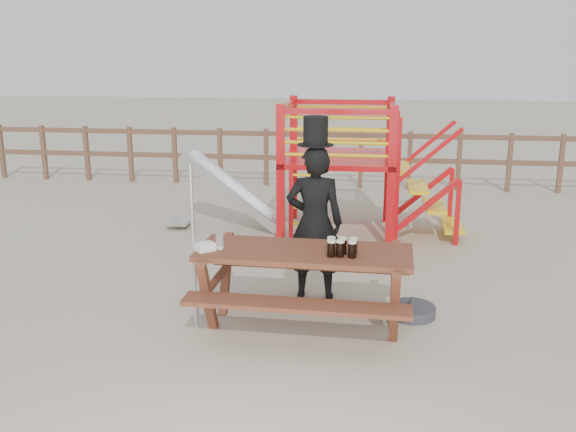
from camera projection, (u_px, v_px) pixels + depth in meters
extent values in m
plane|color=tan|center=(300.00, 325.00, 6.87)|extent=(60.00, 60.00, 0.00)
cube|color=brown|center=(337.00, 135.00, 13.29)|extent=(15.00, 0.06, 0.10)
cube|color=brown|center=(337.00, 159.00, 13.42)|extent=(15.00, 0.06, 0.10)
cube|color=brown|center=(2.00, 152.00, 14.34)|extent=(0.09, 0.09, 1.20)
cube|color=brown|center=(44.00, 153.00, 14.22)|extent=(0.09, 0.09, 1.20)
cube|color=brown|center=(87.00, 153.00, 14.10)|extent=(0.09, 0.09, 1.20)
cube|color=brown|center=(130.00, 154.00, 13.97)|extent=(0.09, 0.09, 1.20)
cube|color=brown|center=(175.00, 155.00, 13.85)|extent=(0.09, 0.09, 1.20)
cube|color=brown|center=(220.00, 156.00, 13.73)|extent=(0.09, 0.09, 1.20)
cube|color=brown|center=(266.00, 157.00, 13.60)|extent=(0.09, 0.09, 1.20)
cube|color=brown|center=(313.00, 158.00, 13.48)|extent=(0.09, 0.09, 1.20)
cube|color=brown|center=(361.00, 159.00, 13.36)|extent=(0.09, 0.09, 1.20)
cube|color=brown|center=(409.00, 161.00, 13.24)|extent=(0.09, 0.09, 1.20)
cube|color=brown|center=(459.00, 162.00, 13.11)|extent=(0.09, 0.09, 1.20)
cube|color=brown|center=(509.00, 163.00, 12.99)|extent=(0.09, 0.09, 1.20)
cube|color=brown|center=(561.00, 164.00, 12.87)|extent=(0.09, 0.09, 1.20)
cube|color=red|center=(281.00, 177.00, 9.35)|extent=(0.12, 0.12, 2.10)
cube|color=red|center=(391.00, 179.00, 9.16)|extent=(0.12, 0.12, 2.10)
cube|color=red|center=(294.00, 158.00, 10.89)|extent=(0.12, 0.12, 2.10)
cube|color=red|center=(389.00, 160.00, 10.69)|extent=(0.12, 0.12, 2.10)
cube|color=red|center=(339.00, 158.00, 9.98)|extent=(1.72, 1.72, 0.08)
cube|color=red|center=(337.00, 112.00, 9.01)|extent=(1.60, 0.08, 0.08)
cube|color=red|center=(342.00, 102.00, 10.54)|extent=(1.60, 0.08, 0.08)
cube|color=red|center=(288.00, 106.00, 9.87)|extent=(0.08, 1.60, 0.08)
cube|color=red|center=(393.00, 107.00, 9.68)|extent=(0.08, 1.60, 0.08)
cylinder|color=yellow|center=(336.00, 155.00, 9.17)|extent=(1.50, 0.05, 0.05)
cylinder|color=yellow|center=(341.00, 140.00, 10.70)|extent=(1.50, 0.05, 0.05)
cylinder|color=yellow|center=(336.00, 143.00, 9.12)|extent=(1.50, 0.05, 0.05)
cylinder|color=yellow|center=(341.00, 129.00, 10.66)|extent=(1.50, 0.05, 0.05)
cylinder|color=yellow|center=(336.00, 130.00, 9.08)|extent=(1.50, 0.05, 0.05)
cylinder|color=yellow|center=(342.00, 118.00, 10.61)|extent=(1.50, 0.05, 0.05)
cylinder|color=yellow|center=(337.00, 117.00, 9.03)|extent=(1.50, 0.05, 0.05)
cylinder|color=yellow|center=(342.00, 107.00, 10.56)|extent=(1.50, 0.05, 0.05)
cube|color=red|center=(291.00, 209.00, 9.30)|extent=(0.06, 0.06, 1.20)
cube|color=red|center=(316.00, 210.00, 9.26)|extent=(0.06, 0.06, 1.20)
cylinder|color=yellow|center=(303.00, 239.00, 9.40)|extent=(0.36, 0.04, 0.04)
cylinder|color=yellow|center=(303.00, 224.00, 9.34)|extent=(0.36, 0.04, 0.04)
cylinder|color=yellow|center=(303.00, 208.00, 9.27)|extent=(0.36, 0.04, 0.04)
cylinder|color=yellow|center=(303.00, 192.00, 9.21)|extent=(0.36, 0.04, 0.04)
cylinder|color=yellow|center=(303.00, 175.00, 9.15)|extent=(0.36, 0.04, 0.04)
cube|color=yellow|center=(400.00, 167.00, 9.90)|extent=(0.30, 0.90, 0.06)
cube|color=yellow|center=(417.00, 187.00, 9.94)|extent=(0.30, 0.90, 0.06)
cube|color=yellow|center=(435.00, 206.00, 9.98)|extent=(0.30, 0.90, 0.06)
cube|color=yellow|center=(452.00, 225.00, 10.03)|extent=(0.30, 0.90, 0.06)
cube|color=red|center=(427.00, 205.00, 9.54)|extent=(0.95, 0.08, 0.86)
cube|color=red|center=(422.00, 192.00, 10.40)|extent=(0.95, 0.08, 0.86)
cube|color=silver|center=(232.00, 192.00, 10.34)|extent=(1.53, 0.55, 1.21)
cube|color=silver|center=(229.00, 193.00, 10.07)|extent=(1.58, 0.04, 1.28)
cube|color=silver|center=(236.00, 186.00, 10.59)|extent=(1.58, 0.04, 1.28)
cube|color=silver|center=(180.00, 221.00, 10.59)|extent=(0.35, 0.55, 0.05)
cube|color=brown|center=(304.00, 253.00, 6.63)|extent=(2.24, 0.91, 0.06)
cube|color=brown|center=(295.00, 305.00, 6.13)|extent=(2.22, 0.39, 0.04)
cube|color=brown|center=(311.00, 264.00, 7.29)|extent=(2.22, 0.39, 0.04)
cube|color=brown|center=(217.00, 286.00, 6.89)|extent=(0.13, 1.33, 0.80)
cube|color=brown|center=(395.00, 297.00, 6.59)|extent=(0.13, 1.33, 0.80)
imported|color=black|center=(315.00, 223.00, 7.43)|extent=(0.68, 0.46, 1.82)
cube|color=#0D9346|center=(315.00, 202.00, 7.51)|extent=(0.07, 0.02, 0.42)
cylinder|color=black|center=(315.00, 145.00, 7.19)|extent=(0.41, 0.41, 0.01)
cylinder|color=black|center=(316.00, 130.00, 7.15)|extent=(0.28, 0.28, 0.32)
cube|color=white|center=(316.00, 119.00, 7.26)|extent=(0.15, 0.01, 0.04)
cylinder|color=#B2B2B7|center=(193.00, 249.00, 6.60)|extent=(0.04, 0.04, 1.76)
cylinder|color=#38383D|center=(412.00, 311.00, 7.09)|extent=(0.52, 0.52, 0.12)
cylinder|color=#38383D|center=(412.00, 302.00, 7.07)|extent=(0.06, 0.06, 0.10)
cube|color=white|center=(205.00, 247.00, 6.60)|extent=(0.23, 0.22, 0.08)
cylinder|color=black|center=(331.00, 249.00, 6.40)|extent=(0.08, 0.08, 0.15)
cylinder|color=beige|center=(331.00, 241.00, 6.37)|extent=(0.08, 0.08, 0.02)
cylinder|color=black|center=(340.00, 249.00, 6.40)|extent=(0.08, 0.08, 0.15)
cylinder|color=beige|center=(340.00, 241.00, 6.37)|extent=(0.08, 0.08, 0.02)
cylinder|color=black|center=(352.00, 250.00, 6.37)|extent=(0.08, 0.08, 0.15)
cylinder|color=beige|center=(352.00, 242.00, 6.35)|extent=(0.08, 0.08, 0.02)
cylinder|color=black|center=(331.00, 246.00, 6.50)|extent=(0.08, 0.08, 0.15)
cylinder|color=beige|center=(331.00, 238.00, 6.48)|extent=(0.08, 0.08, 0.02)
cylinder|color=black|center=(343.00, 247.00, 6.49)|extent=(0.08, 0.08, 0.15)
cylinder|color=beige|center=(343.00, 239.00, 6.46)|extent=(0.08, 0.08, 0.02)
cylinder|color=black|center=(353.00, 247.00, 6.47)|extent=(0.08, 0.08, 0.15)
cylinder|color=beige|center=(354.00, 239.00, 6.45)|extent=(0.08, 0.08, 0.02)
cylinder|color=silver|center=(220.00, 242.00, 6.64)|extent=(0.08, 0.08, 0.15)
cylinder|color=beige|center=(220.00, 248.00, 6.65)|extent=(0.07, 0.07, 0.02)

